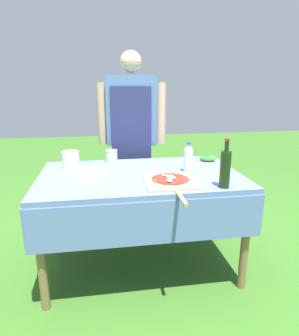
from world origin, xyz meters
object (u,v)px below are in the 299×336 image
water_bottle (188,158)px  mixing_tub (70,160)px  oil_bottle (225,168)px  plate_stack (87,173)px  herb_container (207,159)px  person_cook (132,128)px  prep_table (140,186)px  sauce_jar (112,157)px  pizza_on_peel (171,181)px

water_bottle → mixing_tub: bearing=164.6°
oil_bottle → plate_stack: oil_bottle is taller
water_bottle → mixing_tub: size_ratio=1.67×
herb_container → mixing_tub: bearing=-179.8°
oil_bottle → mixing_tub: oil_bottle is taller
person_cook → mixing_tub: 0.71m
prep_table → sauce_jar: (-0.19, 0.37, 0.14)m
sauce_jar → pizza_on_peel: bearing=-59.8°
water_bottle → plate_stack: 0.73m
plate_stack → water_bottle: bearing=-2.4°
prep_table → sauce_jar: size_ratio=14.67×
plate_stack → sauce_jar: bearing=61.2°
oil_bottle → mixing_tub: 1.16m
prep_table → water_bottle: bearing=0.6°
oil_bottle → water_bottle: (-0.13, 0.37, -0.02)m
person_cook → sauce_jar: size_ratio=16.71×
pizza_on_peel → oil_bottle: bearing=-22.0°
oil_bottle → herb_container: oil_bottle is taller
sauce_jar → oil_bottle: bearing=-47.9°
person_cook → prep_table: bearing=95.8°
water_bottle → plate_stack: bearing=177.6°
person_cook → pizza_on_peel: person_cook is taller
prep_table → herb_container: 0.65m
prep_table → person_cook: (0.02, 0.70, 0.32)m
herb_container → sauce_jar: bearing=170.8°
person_cook → herb_container: bearing=148.7°
prep_table → pizza_on_peel: size_ratio=2.56×
plate_stack → prep_table: bearing=-5.3°
oil_bottle → plate_stack: 0.95m
prep_table → herb_container: bearing=22.6°
oil_bottle → sauce_jar: bearing=132.1°
oil_bottle → plate_stack: (-0.85, 0.40, -0.11)m
pizza_on_peel → mixing_tub: 0.83m
prep_table → oil_bottle: bearing=-37.6°
prep_table → plate_stack: bearing=174.7°
herb_container → water_bottle: bearing=-134.5°
oil_bottle → person_cook: bearing=113.4°
person_cook → oil_bottle: person_cook is taller
water_bottle → sauce_jar: bearing=145.9°
person_cook → sauce_jar: bearing=65.3°
herb_container → sauce_jar: size_ratio=2.00×
oil_bottle → pizza_on_peel: bearing=157.8°
mixing_tub → sauce_jar: bearing=22.4°
prep_table → person_cook: size_ratio=0.88×
mixing_tub → pizza_on_peel: bearing=-35.6°
person_cook → herb_container: person_cook is taller
oil_bottle → sauce_jar: size_ratio=3.16×
person_cook → water_bottle: bearing=122.9°
pizza_on_peel → plate_stack: (-0.54, 0.28, 0.00)m
water_bottle → plate_stack: size_ratio=0.93×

